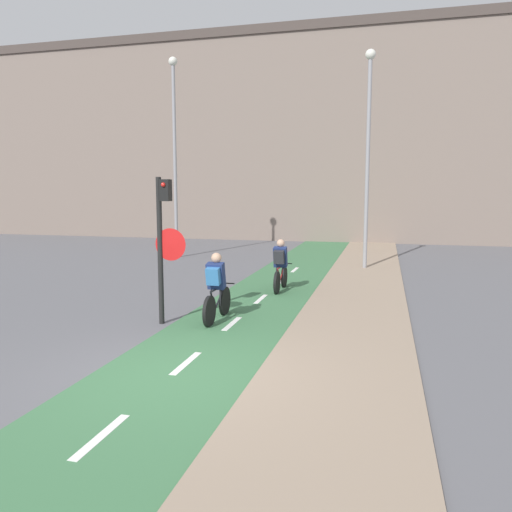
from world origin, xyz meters
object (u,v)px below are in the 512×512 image
at_px(street_lamp_sidewalk, 368,139).
at_px(cyclist_far, 280,266).
at_px(street_lamp_far, 175,140).
at_px(traffic_light_pole, 163,234).
at_px(cyclist_near, 216,289).

distance_m(street_lamp_sidewalk, cyclist_far, 6.48).
xyz_separation_m(street_lamp_far, cyclist_far, (5.72, -6.00, -4.18)).
bearing_deg(traffic_light_pole, street_lamp_far, 112.18).
height_order(street_lamp_sidewalk, cyclist_far, street_lamp_sidewalk).
relative_size(street_lamp_far, street_lamp_sidewalk, 1.07).
relative_size(street_lamp_far, cyclist_near, 4.88).
bearing_deg(cyclist_near, cyclist_far, 79.50).
relative_size(traffic_light_pole, cyclist_near, 1.83).
xyz_separation_m(traffic_light_pole, cyclist_far, (1.64, 4.01, -1.20)).
height_order(traffic_light_pole, street_lamp_far, street_lamp_far).
relative_size(traffic_light_pole, cyclist_far, 1.88).
bearing_deg(street_lamp_sidewalk, cyclist_near, -108.57).
relative_size(cyclist_near, cyclist_far, 1.03).
bearing_deg(street_lamp_far, traffic_light_pole, -67.82).
distance_m(traffic_light_pole, street_lamp_far, 11.21).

